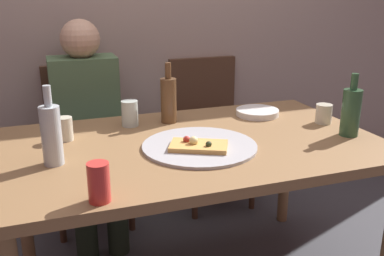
# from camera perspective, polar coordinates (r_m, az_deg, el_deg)

# --- Properties ---
(dining_table) EXTENTS (1.54, 0.93, 0.72)m
(dining_table) POSITION_cam_1_polar(r_m,az_deg,el_deg) (1.81, 0.14, -3.91)
(dining_table) COLOR olive
(dining_table) RESTS_ON ground_plane
(pizza_tray) EXTENTS (0.46, 0.46, 0.01)m
(pizza_tray) POSITION_cam_1_polar(r_m,az_deg,el_deg) (1.72, 1.11, -2.37)
(pizza_tray) COLOR #ADADB2
(pizza_tray) RESTS_ON dining_table
(pizza_slice_last) EXTENTS (0.25, 0.21, 0.05)m
(pizza_slice_last) POSITION_cam_1_polar(r_m,az_deg,el_deg) (1.68, 0.81, -2.28)
(pizza_slice_last) COLOR tan
(pizza_slice_last) RESTS_ON pizza_tray
(wine_bottle) EXTENTS (0.07, 0.07, 0.29)m
(wine_bottle) POSITION_cam_1_polar(r_m,az_deg,el_deg) (1.60, -18.00, -0.75)
(wine_bottle) COLOR #B2BCC1
(wine_bottle) RESTS_ON dining_table
(beer_bottle) EXTENTS (0.08, 0.08, 0.27)m
(beer_bottle) POSITION_cam_1_polar(r_m,az_deg,el_deg) (1.95, 20.16, 2.07)
(beer_bottle) COLOR #2D5133
(beer_bottle) RESTS_ON dining_table
(water_bottle) EXTENTS (0.07, 0.07, 0.28)m
(water_bottle) POSITION_cam_1_polar(r_m,az_deg,el_deg) (2.02, -3.10, 3.79)
(water_bottle) COLOR brown
(water_bottle) RESTS_ON dining_table
(tumbler_near) EXTENTS (0.07, 0.07, 0.09)m
(tumbler_near) POSITION_cam_1_polar(r_m,az_deg,el_deg) (2.11, 16.92, 1.80)
(tumbler_near) COLOR beige
(tumbler_near) RESTS_ON dining_table
(tumbler_far) EXTENTS (0.06, 0.06, 0.10)m
(tumbler_far) POSITION_cam_1_polar(r_m,az_deg,el_deg) (1.86, -16.35, -0.11)
(tumbler_far) COLOR beige
(tumbler_far) RESTS_ON dining_table
(wine_glass) EXTENTS (0.08, 0.08, 0.12)m
(wine_glass) POSITION_cam_1_polar(r_m,az_deg,el_deg) (1.99, -8.18, 1.91)
(wine_glass) COLOR #B7C6BC
(wine_glass) RESTS_ON dining_table
(soda_can) EXTENTS (0.07, 0.07, 0.12)m
(soda_can) POSITION_cam_1_polar(r_m,az_deg,el_deg) (1.31, -12.15, -7.01)
(soda_can) COLOR red
(soda_can) RESTS_ON dining_table
(plate_stack) EXTENTS (0.21, 0.21, 0.03)m
(plate_stack) POSITION_cam_1_polar(r_m,az_deg,el_deg) (2.17, 8.58, 2.05)
(plate_stack) COLOR white
(plate_stack) RESTS_ON dining_table
(chair_left) EXTENTS (0.44, 0.44, 0.90)m
(chair_left) POSITION_cam_1_polar(r_m,az_deg,el_deg) (2.59, -13.68, -0.77)
(chair_left) COLOR #472D1E
(chair_left) RESTS_ON ground_plane
(chair_right) EXTENTS (0.44, 0.44, 0.90)m
(chair_right) POSITION_cam_1_polar(r_m,az_deg,el_deg) (2.76, 2.20, 0.90)
(chair_right) COLOR #472D1E
(chair_right) RESTS_ON ground_plane
(guest_in_sweater) EXTENTS (0.36, 0.56, 1.17)m
(guest_in_sweater) POSITION_cam_1_polar(r_m,az_deg,el_deg) (2.41, -13.50, 1.01)
(guest_in_sweater) COLOR #4C6B47
(guest_in_sweater) RESTS_ON ground_plane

